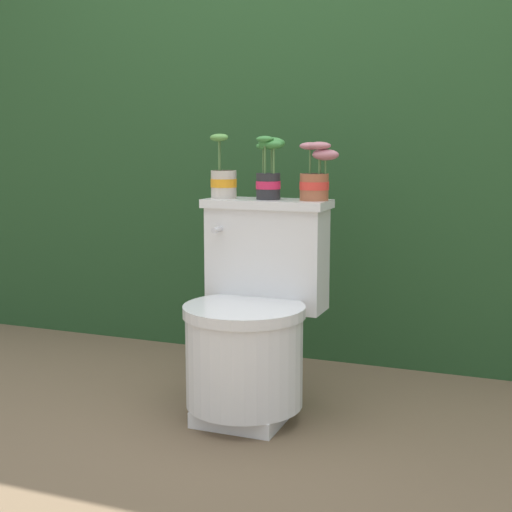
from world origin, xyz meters
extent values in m
plane|color=brown|center=(0.00, 0.00, 0.00)|extent=(12.00, 12.00, 0.00)
cube|color=#234723|center=(0.00, 1.02, 0.83)|extent=(3.90, 0.63, 1.66)
cube|color=silver|center=(-0.02, -0.03, 0.03)|extent=(0.29, 0.29, 0.05)
cylinder|color=silver|center=(-0.02, -0.03, 0.21)|extent=(0.40, 0.40, 0.31)
cylinder|color=silver|center=(-0.02, -0.03, 0.38)|extent=(0.41, 0.41, 0.04)
cube|color=silver|center=(-0.02, 0.19, 0.52)|extent=(0.42, 0.16, 0.36)
cube|color=silver|center=(-0.02, 0.19, 0.72)|extent=(0.45, 0.18, 0.03)
cylinder|color=silver|center=(-0.17, 0.08, 0.63)|extent=(0.02, 0.05, 0.02)
cylinder|color=beige|center=(-0.19, 0.18, 0.78)|extent=(0.09, 0.09, 0.10)
cylinder|color=orange|center=(-0.19, 0.18, 0.79)|extent=(0.09, 0.09, 0.03)
cylinder|color=#332319|center=(-0.19, 0.18, 0.83)|extent=(0.08, 0.08, 0.01)
cylinder|color=#4C753D|center=(-0.20, 0.17, 0.89)|extent=(0.01, 0.01, 0.12)
ellipsoid|color=#569342|center=(-0.20, 0.17, 0.96)|extent=(0.06, 0.04, 0.02)
cylinder|color=#4C753D|center=(-0.19, 0.15, 0.89)|extent=(0.01, 0.01, 0.11)
ellipsoid|color=#569342|center=(-0.19, 0.15, 0.95)|extent=(0.07, 0.05, 0.03)
cylinder|color=#262628|center=(-0.02, 0.19, 0.78)|extent=(0.09, 0.09, 0.09)
cylinder|color=#D1234C|center=(-0.02, 0.19, 0.79)|extent=(0.09, 0.09, 0.03)
cylinder|color=#332319|center=(-0.02, 0.19, 0.82)|extent=(0.08, 0.08, 0.01)
cylinder|color=#4C753D|center=(-0.01, 0.19, 0.87)|extent=(0.01, 0.01, 0.09)
ellipsoid|color=#387F38|center=(-0.01, 0.19, 0.93)|extent=(0.10, 0.07, 0.04)
cylinder|color=#4C753D|center=(-0.04, 0.20, 0.87)|extent=(0.01, 0.01, 0.09)
ellipsoid|color=#387F38|center=(-0.04, 0.20, 0.92)|extent=(0.05, 0.04, 0.02)
cylinder|color=#4C753D|center=(0.01, 0.16, 0.87)|extent=(0.01, 0.01, 0.09)
ellipsoid|color=#387F38|center=(0.01, 0.16, 0.93)|extent=(0.06, 0.04, 0.03)
cylinder|color=#4C753D|center=(-0.02, 0.16, 0.88)|extent=(0.01, 0.01, 0.11)
ellipsoid|color=#387F38|center=(-0.02, 0.16, 0.95)|extent=(0.06, 0.04, 0.02)
cylinder|color=#9E5638|center=(0.15, 0.20, 0.78)|extent=(0.10, 0.10, 0.09)
cylinder|color=red|center=(0.15, 0.20, 0.79)|extent=(0.10, 0.10, 0.03)
cylinder|color=#332319|center=(0.15, 0.20, 0.82)|extent=(0.09, 0.09, 0.01)
cylinder|color=#4C753D|center=(0.17, 0.19, 0.87)|extent=(0.01, 0.01, 0.09)
ellipsoid|color=#B26B75|center=(0.17, 0.19, 0.92)|extent=(0.08, 0.06, 0.03)
cylinder|color=#4C753D|center=(0.19, 0.20, 0.85)|extent=(0.01, 0.01, 0.05)
ellipsoid|color=#B26B75|center=(0.19, 0.20, 0.89)|extent=(0.09, 0.07, 0.04)
cylinder|color=#4C753D|center=(0.13, 0.20, 0.87)|extent=(0.01, 0.01, 0.09)
ellipsoid|color=#B26B75|center=(0.13, 0.20, 0.92)|extent=(0.08, 0.05, 0.03)
cylinder|color=#4C753D|center=(0.16, 0.24, 0.86)|extent=(0.01, 0.01, 0.06)
ellipsoid|color=#B26B75|center=(0.16, 0.24, 0.90)|extent=(0.05, 0.04, 0.02)
camera|label=1|loc=(0.85, -2.18, 0.93)|focal=50.00mm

